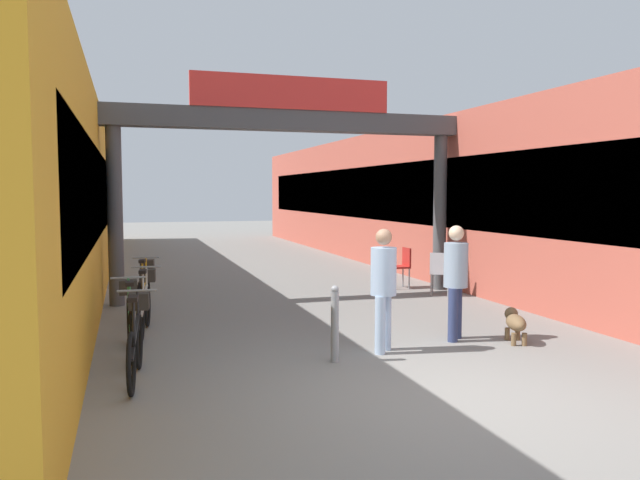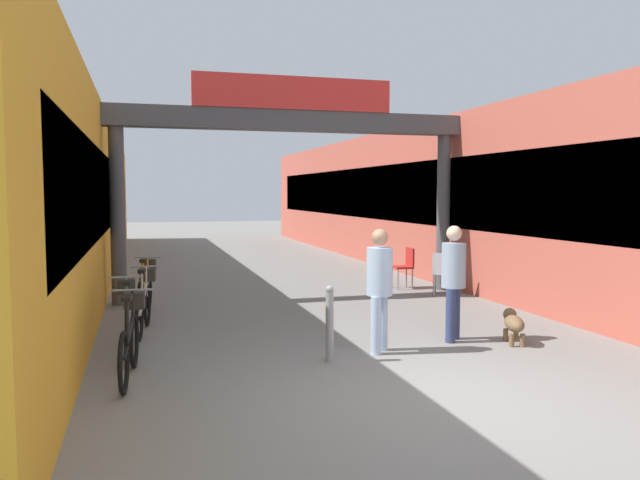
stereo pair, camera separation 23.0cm
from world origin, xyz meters
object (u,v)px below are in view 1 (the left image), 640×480
object	(u,v)px
bicycle_black_nearest	(136,341)
bicycle_orange_farthest	(144,289)
pedestrian_companion	(383,282)
bicycle_green_second	(130,320)
cafe_chair_aluminium_nearer	(440,270)
pedestrian_with_dog	(456,275)
dog_on_leash	(515,322)
bollard_post_metal	(335,323)
bicycle_silver_third	(145,304)
cafe_chair_red_farther	(402,264)

from	to	relation	value
bicycle_black_nearest	bicycle_orange_farthest	size ratio (longest dim) A/B	1.00
pedestrian_companion	bicycle_orange_farthest	xyz separation A→B (m)	(-2.95, 3.57, -0.50)
pedestrian_companion	bicycle_black_nearest	bearing A→B (deg)	-175.09
pedestrian_companion	bicycle_green_second	bearing A→B (deg)	163.80
bicycle_green_second	bicycle_orange_farthest	size ratio (longest dim) A/B	1.01
bicycle_black_nearest	cafe_chair_aluminium_nearer	distance (m)	7.26
pedestrian_with_dog	bicycle_orange_farthest	bearing A→B (deg)	142.12
pedestrian_with_dog	bicycle_orange_farthest	distance (m)	5.34
pedestrian_companion	dog_on_leash	world-z (taller)	pedestrian_companion
bicycle_orange_farthest	dog_on_leash	bearing A→B (deg)	-36.28
bicycle_green_second	bicycle_orange_farthest	xyz separation A→B (m)	(0.25, 2.64, 0.00)
bollard_post_metal	cafe_chair_aluminium_nearer	distance (m)	5.47
bicycle_green_second	bollard_post_metal	distance (m)	2.72
pedestrian_companion	dog_on_leash	size ratio (longest dim) A/B	2.49
pedestrian_with_dog	bollard_post_metal	size ratio (longest dim) A/B	1.70
pedestrian_with_dog	bicycle_silver_third	distance (m)	4.62
bicycle_orange_farthest	cafe_chair_aluminium_nearer	distance (m)	5.82
pedestrian_with_dog	bollard_post_metal	distance (m)	2.15
pedestrian_companion	bicycle_silver_third	size ratio (longest dim) A/B	0.97
bicycle_black_nearest	cafe_chair_aluminium_nearer	xyz separation A→B (m)	(6.01, 4.07, 0.10)
bicycle_green_second	bicycle_silver_third	distance (m)	1.22
dog_on_leash	cafe_chair_red_farther	world-z (taller)	cafe_chair_red_farther
bollard_post_metal	cafe_chair_red_farther	world-z (taller)	bollard_post_metal
pedestrian_with_dog	cafe_chair_aluminium_nearer	world-z (taller)	pedestrian_with_dog
dog_on_leash	bicycle_green_second	bearing A→B (deg)	169.28
dog_on_leash	bicycle_black_nearest	world-z (taller)	bicycle_black_nearest
pedestrian_with_dog	cafe_chair_aluminium_nearer	xyz separation A→B (m)	(1.62, 3.49, -0.40)
dog_on_leash	bicycle_green_second	world-z (taller)	bicycle_green_second
dog_on_leash	cafe_chair_aluminium_nearer	xyz separation A→B (m)	(0.88, 3.85, 0.26)
bicycle_orange_farthest	bollard_post_metal	xyz separation A→B (m)	(2.18, -3.86, 0.05)
dog_on_leash	bicycle_orange_farthest	xyz separation A→B (m)	(-4.94, 3.63, 0.15)
pedestrian_companion	bicycle_black_nearest	size ratio (longest dim) A/B	0.97
pedestrian_companion	bicycle_orange_farthest	size ratio (longest dim) A/B	0.97
bollard_post_metal	pedestrian_with_dog	bearing A→B (deg)	16.58
cafe_chair_red_farther	pedestrian_companion	bearing A→B (deg)	-117.27
dog_on_leash	bicycle_black_nearest	size ratio (longest dim) A/B	0.39
cafe_chair_aluminium_nearer	cafe_chair_red_farther	size ratio (longest dim) A/B	1.00
dog_on_leash	bicycle_silver_third	distance (m)	5.43
pedestrian_companion	bicycle_silver_third	bearing A→B (deg)	144.46
bicycle_black_nearest	bollard_post_metal	bearing A→B (deg)	-0.46
bicycle_black_nearest	pedestrian_with_dog	bearing A→B (deg)	7.55
pedestrian_companion	dog_on_leash	distance (m)	2.09
pedestrian_companion	bicycle_green_second	world-z (taller)	pedestrian_companion
bollard_post_metal	cafe_chair_aluminium_nearer	world-z (taller)	bollard_post_metal
pedestrian_with_dog	dog_on_leash	distance (m)	1.06
bicycle_black_nearest	dog_on_leash	bearing A→B (deg)	2.43
bicycle_black_nearest	cafe_chair_red_farther	bearing A→B (deg)	42.67
pedestrian_companion	bicycle_orange_farthest	distance (m)	4.66
bicycle_black_nearest	cafe_chair_red_farther	xyz separation A→B (m)	(5.72, 5.27, 0.10)
bollard_post_metal	cafe_chair_aluminium_nearer	xyz separation A→B (m)	(3.64, 4.09, 0.05)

